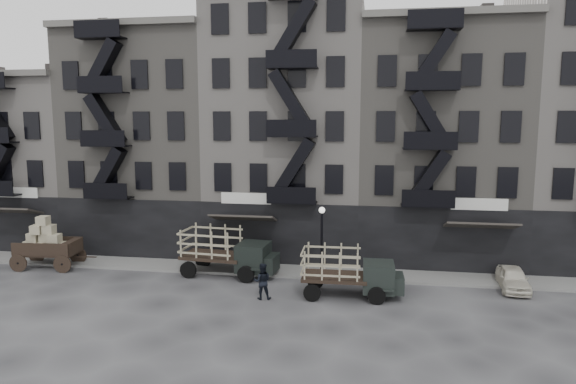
# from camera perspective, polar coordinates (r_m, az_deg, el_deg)

# --- Properties ---
(ground) EXTENTS (140.00, 140.00, 0.00)m
(ground) POSITION_cam_1_polar(r_m,az_deg,el_deg) (28.25, -2.98, -10.99)
(ground) COLOR #38383A
(ground) RESTS_ON ground
(sidewalk) EXTENTS (55.00, 2.50, 0.15)m
(sidewalk) POSITION_cam_1_polar(r_m,az_deg,el_deg) (31.72, -1.54, -8.67)
(sidewalk) COLOR slate
(sidewalk) RESTS_ON ground
(building_west) EXTENTS (10.00, 11.35, 13.20)m
(building_west) POSITION_cam_1_polar(r_m,az_deg,el_deg) (44.26, -26.34, 3.11)
(building_west) COLOR #A7A09A
(building_west) RESTS_ON ground
(building_midwest) EXTENTS (10.00, 11.35, 16.20)m
(building_midwest) POSITION_cam_1_polar(r_m,az_deg,el_deg) (39.21, -14.45, 5.35)
(building_midwest) COLOR slate
(building_midwest) RESTS_ON ground
(building_center) EXTENTS (10.00, 11.35, 18.20)m
(building_center) POSITION_cam_1_polar(r_m,az_deg,el_deg) (36.34, 0.21, 6.98)
(building_center) COLOR #A7A09A
(building_center) RESTS_ON ground
(building_mideast) EXTENTS (10.00, 11.35, 16.20)m
(building_mideast) POSITION_cam_1_polar(r_m,az_deg,el_deg) (36.19, 16.11, 5.07)
(building_mideast) COLOR slate
(building_mideast) RESTS_ON ground
(lamp_post) EXTENTS (0.36, 0.36, 4.28)m
(lamp_post) POSITION_cam_1_polar(r_m,az_deg,el_deg) (29.52, 3.77, -4.53)
(lamp_post) COLOR black
(lamp_post) RESTS_ON ground
(wagon) EXTENTS (4.04, 2.40, 3.28)m
(wagon) POSITION_cam_1_polar(r_m,az_deg,el_deg) (35.39, -25.30, -4.68)
(wagon) COLOR black
(wagon) RESTS_ON ground
(stake_truck_west) EXTENTS (5.85, 2.78, 2.85)m
(stake_truck_west) POSITION_cam_1_polar(r_m,az_deg,el_deg) (30.78, -6.86, -6.25)
(stake_truck_west) COLOR black
(stake_truck_west) RESTS_ON ground
(stake_truck_east) EXTENTS (5.27, 2.28, 2.62)m
(stake_truck_east) POSITION_cam_1_polar(r_m,az_deg,el_deg) (27.23, 6.77, -8.48)
(stake_truck_east) COLOR black
(stake_truck_east) RESTS_ON ground
(car_east) EXTENTS (1.70, 3.71, 1.23)m
(car_east) POSITION_cam_1_polar(r_m,az_deg,el_deg) (30.95, 23.71, -8.77)
(car_east) COLOR silver
(car_east) RESTS_ON ground
(pedestrian_mid) EXTENTS (1.02, 0.85, 1.90)m
(pedestrian_mid) POSITION_cam_1_polar(r_m,az_deg,el_deg) (26.89, -2.88, -9.87)
(pedestrian_mid) COLOR black
(pedestrian_mid) RESTS_ON ground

